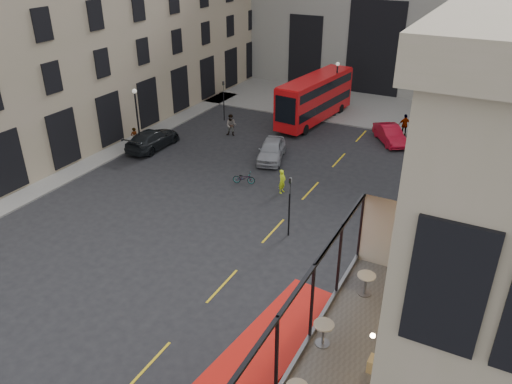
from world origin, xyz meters
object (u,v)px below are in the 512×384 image
at_px(cafe_table_far, 366,281).
at_px(cafe_chair_c, 399,350).
at_px(pedestrian_b, 328,96).
at_px(pedestrian_e, 134,137).
at_px(pedestrian_d, 434,142).
at_px(car_a, 271,150).
at_px(pedestrian_a, 231,125).
at_px(pedestrian_c, 405,125).
at_px(cafe_table_mid, 323,331).
at_px(traffic_light_near, 290,199).
at_px(car_c, 153,139).
at_px(car_b, 390,134).
at_px(street_lamp_a, 138,125).
at_px(cafe_chair_d, 401,290).
at_px(bus_far, 315,96).
at_px(cafe_chair_b, 376,364).
at_px(traffic_light_far, 224,96).
at_px(bicycle, 244,178).
at_px(cyclist, 282,181).
at_px(street_lamp_b, 336,93).

relative_size(cafe_table_far, cafe_chair_c, 0.97).
height_order(pedestrian_b, pedestrian_e, pedestrian_b).
bearing_deg(pedestrian_d, car_a, 104.53).
bearing_deg(pedestrian_a, pedestrian_c, 12.65).
bearing_deg(cafe_table_mid, cafe_chair_c, 14.54).
bearing_deg(traffic_light_near, cafe_table_far, -52.53).
bearing_deg(car_c, car_b, -149.24).
distance_m(car_b, pedestrian_c, 2.41).
height_order(pedestrian_b, cafe_table_far, cafe_table_far).
height_order(street_lamp_a, pedestrian_b, street_lamp_a).
bearing_deg(cafe_chair_d, street_lamp_a, 148.89).
xyz_separation_m(bus_far, cafe_chair_d, (14.30, -28.35, 2.42)).
xyz_separation_m(street_lamp_a, pedestrian_d, (21.26, 11.30, -1.54)).
relative_size(traffic_light_near, car_b, 0.84).
height_order(pedestrian_e, cafe_table_mid, cafe_table_mid).
bearing_deg(cafe_chair_b, cafe_table_far, 111.57).
xyz_separation_m(pedestrian_c, cafe_table_far, (4.59, -28.92, 4.16)).
bearing_deg(traffic_light_far, bicycle, -53.31).
distance_m(traffic_light_far, bus_far, 8.64).
xyz_separation_m(car_c, cyclist, (13.03, -2.38, 0.06)).
distance_m(traffic_light_far, cafe_table_far, 32.67).
bearing_deg(pedestrian_e, car_b, 143.53).
height_order(pedestrian_c, pedestrian_e, pedestrian_c).
bearing_deg(street_lamp_b, cyclist, -82.31).
xyz_separation_m(street_lamp_a, pedestrian_a, (4.67, 6.77, -1.42)).
bearing_deg(pedestrian_b, car_a, -126.98).
xyz_separation_m(car_b, pedestrian_b, (-8.47, 7.71, 0.16)).
distance_m(pedestrian_a, cafe_chair_d, 29.03).
bearing_deg(street_lamp_b, cafe_chair_c, -67.75).
height_order(traffic_light_near, pedestrian_b, traffic_light_near).
bearing_deg(cafe_chair_b, car_a, 122.58).
height_order(car_b, cafe_table_far, cafe_table_far).
relative_size(bicycle, pedestrian_b, 0.89).
height_order(traffic_light_far, pedestrian_b, traffic_light_far).
bearing_deg(bus_far, pedestrian_d, -12.41).
bearing_deg(cyclist, car_a, 39.64).
height_order(pedestrian_d, cafe_chair_d, cafe_chair_d).
bearing_deg(car_b, street_lamp_a, 178.31).
bearing_deg(traffic_light_far, car_b, 6.05).
height_order(cafe_table_mid, cafe_chair_d, cafe_table_mid).
relative_size(car_c, cafe_chair_d, 6.96).
bearing_deg(bicycle, pedestrian_b, -14.53).
height_order(street_lamp_b, car_a, street_lamp_b).
xyz_separation_m(street_lamp_a, cafe_table_far, (22.88, -14.98, 2.75)).
distance_m(street_lamp_b, bicycle, 17.24).
bearing_deg(bicycle, cyclist, -108.33).
relative_size(car_a, cafe_table_far, 5.73).
relative_size(car_c, pedestrian_b, 3.04).
bearing_deg(traffic_light_far, cafe_chair_d, -48.04).
bearing_deg(cafe_table_far, pedestrian_e, 146.86).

